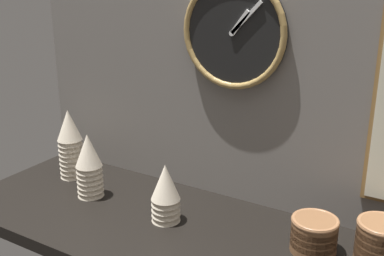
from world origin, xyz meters
The scene contains 8 objects.
ground_plane centered at (0.00, 0.00, -2.00)cm, with size 160.00×56.00×4.00cm, color black.
wall_tiled_back centered at (0.00, 26.50, 52.50)cm, with size 160.00×3.00×105.00cm.
cup_stack_far_left centered at (-60.06, 9.77, 12.72)cm, with size 8.87×8.87×25.45cm.
cup_stack_center centered at (-12.55, 0.94, 9.15)cm, with size 8.87×8.87×18.30cm.
cup_stack_left centered at (-43.62, 1.61, 10.94)cm, with size 8.87×8.87×21.87cm.
bowl_stack_right centered at (30.90, 7.99, 5.21)cm, with size 12.78×12.78×9.79cm.
bowl_stack_far_right centered at (47.11, 11.57, 6.21)cm, with size 12.78×12.78×11.79cm.
wall_clock centered at (-2.64, 23.46, 54.73)cm, with size 34.06×2.70×34.06cm.
Camera 1 is at (61.73, -105.96, 73.60)cm, focal length 45.00 mm.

